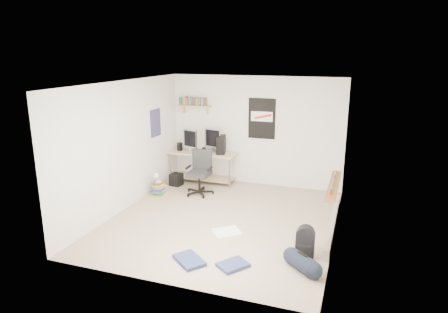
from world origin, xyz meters
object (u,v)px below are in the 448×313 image
(desk, at_px, (204,166))
(office_chair, at_px, (199,172))
(backpack, at_px, (305,244))
(duffel_bag, at_px, (302,262))
(book_stack, at_px, (159,188))

(desk, distance_m, office_chair, 0.91)
(backpack, height_order, duffel_bag, backpack)
(office_chair, bearing_deg, book_stack, -160.20)
(desk, relative_size, backpack, 4.26)
(desk, height_order, duffel_bag, desk)
(desk, bearing_deg, backpack, -30.81)
(office_chair, relative_size, duffel_bag, 1.98)
(desk, xyz_separation_m, office_chair, (0.24, -0.87, 0.12))
(backpack, height_order, book_stack, backpack)
(desk, distance_m, book_stack, 1.36)
(book_stack, bearing_deg, office_chair, 23.20)
(backpack, bearing_deg, book_stack, 150.98)
(book_stack, bearing_deg, duffel_bag, -31.54)
(duffel_bag, bearing_deg, office_chair, 177.63)
(office_chair, bearing_deg, backpack, -41.32)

